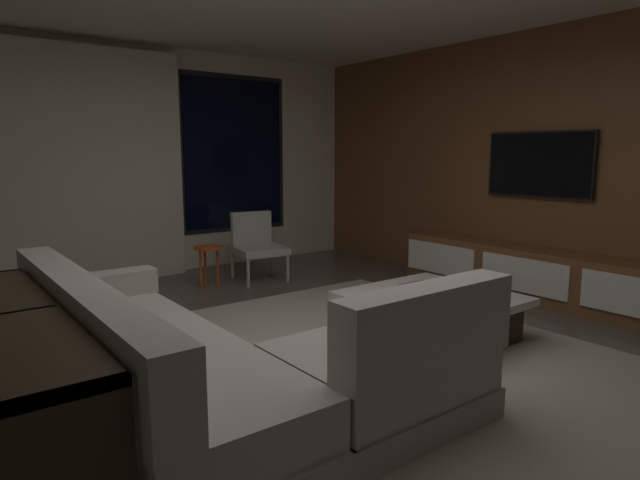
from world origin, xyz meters
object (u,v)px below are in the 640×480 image
book_stack_on_coffee_table (417,289)px  side_stool (208,254)px  coffee_table (431,316)px  mounted_tv (539,164)px  media_console (540,276)px  accent_chair_near_window (256,242)px  sectional_couch (210,367)px  console_table_behind_couch (18,380)px

book_stack_on_coffee_table → side_stool: (-0.60, 2.50, -0.02)m
coffee_table → mounted_tv: 2.24m
media_console → coffee_table: bearing=-176.9°
mounted_tv → side_stool: bearing=137.8°
book_stack_on_coffee_table → accent_chair_near_window: 2.53m
side_stool → media_console: media_console is taller
sectional_couch → side_stool: 3.02m
accent_chair_near_window → side_stool: accent_chair_near_window is taller
coffee_table → sectional_couch: bearing=-176.6°
side_stool → mounted_tv: 3.58m
coffee_table → accent_chair_near_window: size_ratio=1.49×
media_console → sectional_couch: bearing=-176.7°
mounted_tv → console_table_behind_couch: bearing=-176.7°
coffee_table → mounted_tv: bearing=8.7°
accent_chair_near_window → mounted_tv: 3.17m
media_console → mounted_tv: bearing=47.5°
coffee_table → book_stack_on_coffee_table: 0.24m
mounted_tv → media_console: bearing=-132.5°
sectional_couch → side_stool: sectional_couch is taller
sectional_couch → console_table_behind_couch: bearing=171.8°
mounted_tv → console_table_behind_couch: 4.88m
accent_chair_near_window → coffee_table: bearing=-89.4°
side_stool → book_stack_on_coffee_table: bearing=-76.6°
sectional_couch → book_stack_on_coffee_table: bearing=6.6°
media_console → book_stack_on_coffee_table: bearing=179.6°
console_table_behind_couch → coffee_table: bearing=-0.3°
side_stool → console_table_behind_couch: console_table_behind_couch is taller
side_stool → mounted_tv: mounted_tv is taller
book_stack_on_coffee_table → media_console: media_console is taller
media_console → mounted_tv: (0.18, 0.20, 1.10)m
sectional_couch → coffee_table: size_ratio=2.16×
mounted_tv → console_table_behind_couch: (-4.78, -0.28, -0.94)m
coffee_table → media_console: media_console is taller
book_stack_on_coffee_table → console_table_behind_couch: size_ratio=0.14×
side_stool → coffee_table: bearing=-75.8°
accent_chair_near_window → media_console: 3.09m
sectional_couch → accent_chair_near_window: sectional_couch is taller
accent_chair_near_window → side_stool: (-0.63, -0.04, -0.06)m
console_table_behind_couch → side_stool: bearing=49.3°
coffee_table → accent_chair_near_window: accent_chair_near_window is taller
accent_chair_near_window → console_table_behind_couch: accent_chair_near_window is taller
accent_chair_near_window → media_console: accent_chair_near_window is taller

